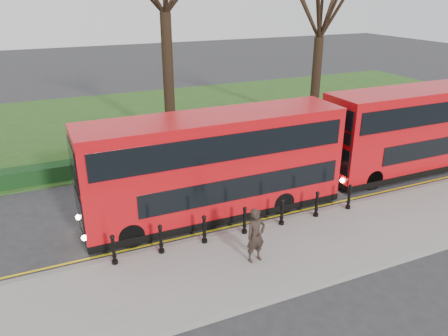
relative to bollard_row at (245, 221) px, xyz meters
name	(u,v)px	position (x,y,z in m)	size (l,w,h in m)	color
ground	(202,226)	(-1.14, 1.35, -0.65)	(120.00, 120.00, 0.00)	#28282B
pavement	(236,266)	(-1.14, -1.65, -0.58)	(60.00, 4.00, 0.15)	gray
kerb	(212,237)	(-1.14, 0.35, -0.58)	(60.00, 0.25, 0.16)	slate
grass_verge	(120,123)	(-1.14, 16.35, -0.62)	(60.00, 18.00, 0.06)	#284617
hedge	(153,158)	(-1.14, 8.15, -0.25)	(60.00, 0.90, 0.80)	black
yellow_line_outer	(209,234)	(-1.14, 0.65, -0.64)	(60.00, 0.10, 0.01)	yellow
yellow_line_inner	(207,232)	(-1.14, 0.85, -0.64)	(60.00, 0.10, 0.01)	yellow
tree_right	(322,7)	(10.86, 11.35, 6.68)	(6.46, 6.46, 10.10)	black
bollard_row	(245,221)	(0.00, 0.00, 0.00)	(9.48, 0.15, 1.00)	black
bus_lead	(215,167)	(-0.30, 2.01, 1.40)	(10.22, 2.35, 4.06)	red
bus_rear	(421,129)	(10.68, 2.31, 1.40)	(10.25, 2.36, 4.08)	red
pedestrian	(256,236)	(-0.45, -1.68, 0.42)	(0.67, 0.44, 1.84)	#2D221C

